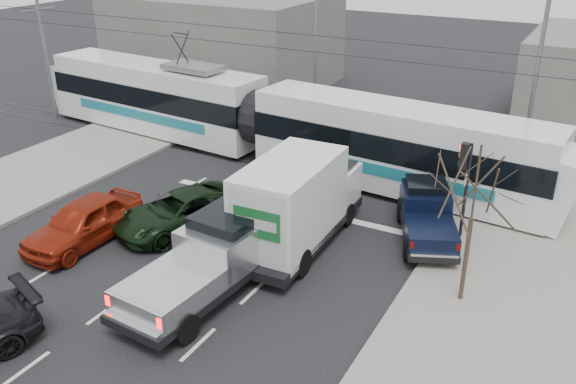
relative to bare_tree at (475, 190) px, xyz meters
The scene contains 15 objects.
ground 8.85m from the bare_tree, 161.79° to the right, with size 120.00×120.00×0.00m, color black.
sidewalk_right 4.69m from the bare_tree, 60.75° to the right, with size 6.00×60.00×0.15m, color gray.
rails 11.33m from the bare_tree, 135.38° to the left, with size 60.00×1.60×0.03m, color #33302D.
building_left 29.11m from the bare_tree, 137.92° to the left, with size 14.00×10.00×6.00m, color slate.
bare_tree is the anchor object (origin of this frame).
traffic_signal 4.28m from the bare_tree, 105.76° to the left, with size 0.44×0.44×3.60m.
street_lamp_near 11.58m from the bare_tree, 91.42° to the left, with size 2.38×0.25×9.00m.
street_lamp_far 17.97m from the bare_tree, 131.12° to the left, with size 2.38×0.25×9.00m.
catenary 10.68m from the bare_tree, 135.38° to the left, with size 60.00×0.20×7.00m.
tram 14.13m from the bare_tree, 146.31° to the left, with size 27.28×5.15×5.54m.
silver_pickup 8.13m from the bare_tree, 157.06° to the right, with size 2.71×6.60×2.34m.
box_truck 6.50m from the bare_tree, behind, with size 2.53×6.88×3.41m.
navy_pickup 5.09m from the bare_tree, 121.56° to the left, with size 3.39×4.95×1.97m.
green_car 10.97m from the bare_tree, behind, with size 2.38×5.16×1.43m, color black.
red_car 13.57m from the bare_tree, 168.48° to the right, with size 1.92×4.78×1.63m, color maroon.
Camera 1 is at (10.38, -13.83, 10.87)m, focal length 38.00 mm.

